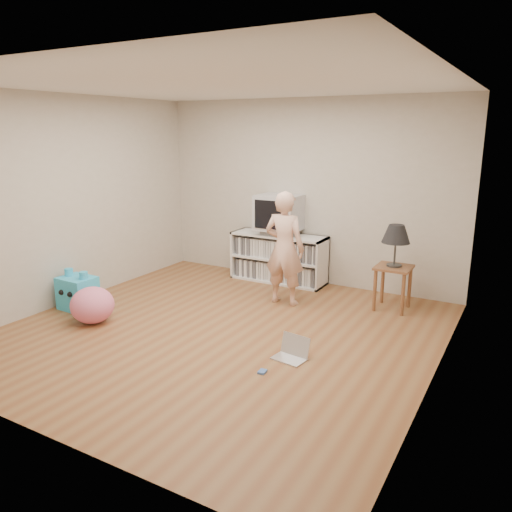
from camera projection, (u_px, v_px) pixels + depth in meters
The scene contains 13 objects.
ground at pixel (220, 331), 5.52m from camera, with size 4.50×4.50×0.00m, color brown.
walls at pixel (218, 215), 5.19m from camera, with size 4.52×4.52×2.60m.
ceiling at pixel (216, 84), 4.87m from camera, with size 4.50×4.50×0.01m, color white.
media_unit at pixel (279, 258), 7.29m from camera, with size 1.40×0.45×0.70m.
dvd_deck at pixel (279, 232), 7.19m from camera, with size 0.45×0.35×0.07m, color gray.
crt_tv at pixel (279, 212), 7.11m from camera, with size 0.60×0.53×0.50m.
side_table at pixel (393, 277), 6.11m from camera, with size 0.42×0.42×0.55m.
table_lamp at pixel (396, 235), 5.98m from camera, with size 0.34×0.34×0.52m.
person at pixel (285, 248), 6.24m from camera, with size 0.53×0.35×1.44m, color beige.
laptop at pixel (292, 352), 4.87m from camera, with size 0.34×0.29×0.22m.
playing_cards at pixel (262, 372), 4.58m from camera, with size 0.07×0.09×0.02m, color #466DBB.
plush_blue at pixel (78, 292), 6.17m from camera, with size 0.44×0.39×0.50m.
plush_pink at pixel (92, 305), 5.73m from camera, with size 0.50×0.50×0.42m, color pink.
Camera 1 is at (2.88, -4.28, 2.17)m, focal length 35.00 mm.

